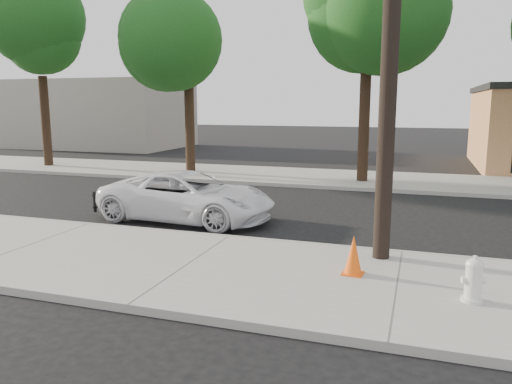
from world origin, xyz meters
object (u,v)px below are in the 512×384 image
police_cruiser (188,196)px  fire_hydrant (473,281)px  traffic_cone (353,255)px  utility_pole (391,28)px

police_cruiser → fire_hydrant: size_ratio=7.03×
fire_hydrant → traffic_cone: bearing=145.5°
utility_pole → police_cruiser: 7.23m
utility_pole → police_cruiser: utility_pole is taller
police_cruiser → utility_pole: bearing=-109.2°
utility_pole → traffic_cone: (-0.41, -1.21, -4.19)m
fire_hydrant → traffic_cone: traffic_cone is taller
police_cruiser → traffic_cone: police_cruiser is taller
utility_pole → fire_hydrant: size_ratio=12.63×
traffic_cone → fire_hydrant: bearing=-19.8°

